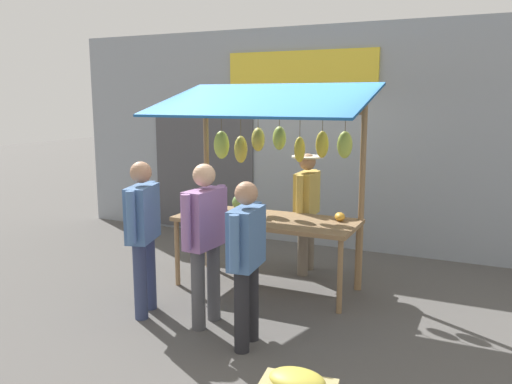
{
  "coord_description": "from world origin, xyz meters",
  "views": [
    {
      "loc": [
        -2.47,
        5.63,
        2.3
      ],
      "look_at": [
        0.0,
        0.3,
        1.25
      ],
      "focal_mm": 36.48,
      "sensor_mm": 36.0,
      "label": 1
    }
  ],
  "objects_px": {
    "market_stall": "(266,162)",
    "shopper_with_shopping_bag": "(143,227)",
    "shopper_in_grey_tee": "(246,254)",
    "shopper_in_striped_shirt": "(205,233)",
    "vendor_with_sunhat": "(307,203)"
  },
  "relations": [
    {
      "from": "vendor_with_sunhat",
      "to": "shopper_in_grey_tee",
      "type": "height_order",
      "value": "vendor_with_sunhat"
    },
    {
      "from": "market_stall",
      "to": "vendor_with_sunhat",
      "type": "xyz_separation_m",
      "value": [
        -0.29,
        -0.68,
        -0.61
      ]
    },
    {
      "from": "market_stall",
      "to": "shopper_in_striped_shirt",
      "type": "distance_m",
      "value": 1.43
    },
    {
      "from": "shopper_in_grey_tee",
      "to": "shopper_with_shopping_bag",
      "type": "distance_m",
      "value": 1.34
    },
    {
      "from": "market_stall",
      "to": "shopper_with_shopping_bag",
      "type": "bearing_deg",
      "value": 58.3
    },
    {
      "from": "vendor_with_sunhat",
      "to": "shopper_in_striped_shirt",
      "type": "xyz_separation_m",
      "value": [
        0.38,
        1.99,
        0.03
      ]
    },
    {
      "from": "market_stall",
      "to": "vendor_with_sunhat",
      "type": "relative_size",
      "value": 1.56
    },
    {
      "from": "shopper_in_grey_tee",
      "to": "shopper_with_shopping_bag",
      "type": "relative_size",
      "value": 0.94
    },
    {
      "from": "shopper_with_shopping_bag",
      "to": "shopper_in_grey_tee",
      "type": "bearing_deg",
      "value": -115.31
    },
    {
      "from": "market_stall",
      "to": "shopper_in_grey_tee",
      "type": "distance_m",
      "value": 1.76
    },
    {
      "from": "vendor_with_sunhat",
      "to": "shopper_in_striped_shirt",
      "type": "height_order",
      "value": "shopper_in_striped_shirt"
    },
    {
      "from": "market_stall",
      "to": "shopper_in_striped_shirt",
      "type": "relative_size",
      "value": 1.49
    },
    {
      "from": "market_stall",
      "to": "shopper_in_striped_shirt",
      "type": "bearing_deg",
      "value": 85.71
    },
    {
      "from": "shopper_in_striped_shirt",
      "to": "shopper_with_shopping_bag",
      "type": "height_order",
      "value": "shopper_in_striped_shirt"
    },
    {
      "from": "vendor_with_sunhat",
      "to": "shopper_in_grey_tee",
      "type": "distance_m",
      "value": 2.25
    }
  ]
}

